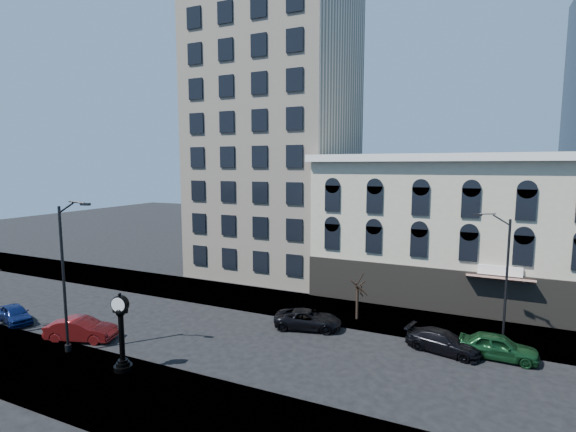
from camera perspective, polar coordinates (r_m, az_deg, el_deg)
The scene contains 14 objects.
ground at distance 29.24m, azimuth -7.12°, elevation -16.45°, with size 160.00×160.00×0.00m, color black.
sidewalk_far at distance 35.81m, azimuth -0.27°, elevation -11.84°, with size 160.00×6.00×0.12m, color #99988B.
sidewalk_near at distance 23.50m, azimuth -18.24°, elevation -22.75°, with size 160.00×6.00×0.12m, color #99988B.
cream_tower at distance 47.02m, azimuth -1.56°, elevation 16.38°, with size 15.90×15.40×42.50m.
victorian_row at distance 39.16m, azimuth 20.99°, elevation -1.74°, with size 22.60×11.19×12.50m.
street_clock at distance 25.90m, azimuth -21.80°, elevation -14.92°, with size 1.02×1.02×4.48m.
street_lamp_near at distance 28.02m, azimuth -27.61°, elevation -2.54°, with size 2.47×0.66×9.57m.
street_lamp_far at distance 29.41m, azimuth 26.74°, elevation -3.47°, with size 2.20×0.78×8.64m.
bare_tree_far at distance 31.78m, azimuth 9.50°, elevation -8.59°, with size 2.33×2.33×4.00m.
car_near_a at distance 37.59m, azimuth -33.28°, elevation -11.13°, with size 1.55×3.85×1.31m, color #0C194C.
car_near_b at distance 31.83m, azimuth -26.42°, elevation -13.71°, with size 1.58×4.53×1.49m, color maroon.
car_far_a at distance 30.66m, azimuth 2.77°, elevation -13.93°, with size 2.21×4.78×1.33m, color black.
car_far_b at distance 28.80m, azimuth 20.48°, elevation -15.79°, with size 1.86×4.57×1.33m, color black.
car_far_c at distance 29.17m, azimuth 26.80°, elevation -15.62°, with size 1.77×4.41×1.50m, color #143F1E.
Camera 1 is at (14.18, -22.82, 11.54)m, focal length 26.00 mm.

